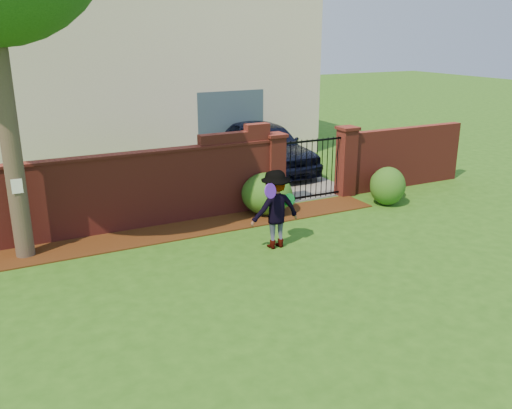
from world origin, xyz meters
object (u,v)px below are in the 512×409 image
car (269,148)px  frisbee_purple (270,191)px  man (276,210)px  frisbee_green (289,200)px

car → frisbee_purple: car is taller
frisbee_purple → man: bearing=43.4°
man → frisbee_purple: man is taller
frisbee_green → car: bearing=65.4°
frisbee_purple → frisbee_green: bearing=24.7°
car → man: size_ratio=2.82×
man → frisbee_purple: size_ratio=5.45×
car → frisbee_purple: size_ratio=15.38×
frisbee_purple → frisbee_green: 0.73m
frisbee_purple → car: bearing=61.7°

